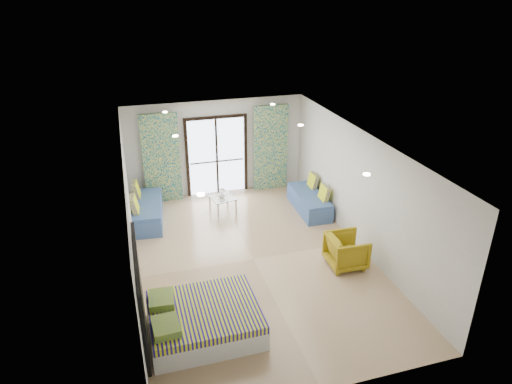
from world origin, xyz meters
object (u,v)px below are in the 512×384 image
object	(u,v)px
armchair	(347,249)
daybed_right	(310,201)
daybed_left	(147,211)
coffee_table	(223,199)
bed	(203,320)

from	to	relation	value
armchair	daybed_right	bearing A→B (deg)	-3.82
daybed_right	daybed_left	bearing A→B (deg)	173.89
coffee_table	armchair	xyz separation A→B (m)	(1.98, -3.27, 0.05)
bed	armchair	bearing A→B (deg)	19.81
armchair	coffee_table	bearing A→B (deg)	33.08
daybed_right	coffee_table	distance (m)	2.33
coffee_table	armchair	bearing A→B (deg)	-58.78
bed	armchair	world-z (taller)	armchair
bed	armchair	xyz separation A→B (m)	(3.33, 1.20, 0.13)
daybed_right	armchair	xyz separation A→B (m)	(-0.27, -2.67, 0.13)
daybed_right	armchair	distance (m)	2.69
daybed_right	coffee_table	size ratio (longest dim) A/B	2.47
bed	daybed_right	bearing A→B (deg)	47.12
bed	daybed_right	xyz separation A→B (m)	(3.59, 3.87, -0.00)
coffee_table	armchair	world-z (taller)	armchair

